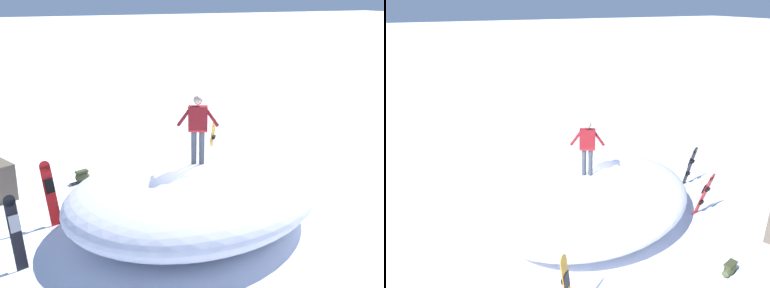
{
  "view_description": "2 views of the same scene",
  "coord_description": "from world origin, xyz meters",
  "views": [
    {
      "loc": [
        9.75,
        -4.75,
        5.74
      ],
      "look_at": [
        -0.93,
        0.1,
        1.97
      ],
      "focal_mm": 44.06,
      "sensor_mm": 36.0,
      "label": 1
    },
    {
      "loc": [
        -9.61,
        4.54,
        6.69
      ],
      "look_at": [
        -0.57,
        0.41,
        2.72
      ],
      "focal_mm": 34.01,
      "sensor_mm": 36.0,
      "label": 2
    }
  ],
  "objects": [
    {
      "name": "snowboard_tertiary_upright",
      "position": [
        -0.07,
        -4.47,
        0.86
      ],
      "size": [
        0.43,
        0.36,
        1.66
      ],
      "color": "black",
      "rests_on": "ground"
    },
    {
      "name": "snowboard_primary_upright",
      "position": [
        -1.93,
        -3.47,
        0.85
      ],
      "size": [
        0.54,
        0.42,
        1.65
      ],
      "color": "red",
      "rests_on": "ground"
    },
    {
      "name": "ground",
      "position": [
        0.0,
        0.0,
        0.0
      ],
      "size": [
        240.0,
        240.0,
        0.0
      ],
      "primitive_type": "plane",
      "color": "white"
    },
    {
      "name": "backpack_near",
      "position": [
        -4.38,
        -2.17,
        0.19
      ],
      "size": [
        0.39,
        0.7,
        0.38
      ],
      "color": "#383D23",
      "rests_on": "ground"
    },
    {
      "name": "snowboard_secondary_upright",
      "position": [
        -3.91,
        2.2,
        0.89
      ],
      "size": [
        0.35,
        0.36,
        1.72
      ],
      "color": "orange",
      "rests_on": "ground"
    },
    {
      "name": "snowboarder_standing",
      "position": [
        -0.46,
        0.05,
        2.62
      ],
      "size": [
        0.55,
        0.99,
        1.77
      ],
      "color": "#333842",
      "rests_on": "snow_mound"
    },
    {
      "name": "snow_mound",
      "position": [
        -0.43,
        -0.06,
        0.79
      ],
      "size": [
        7.38,
        8.31,
        1.59
      ],
      "primitive_type": "ellipsoid",
      "rotation": [
        0.0,
        0.0,
        1.85
      ],
      "color": "white",
      "rests_on": "ground"
    }
  ]
}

